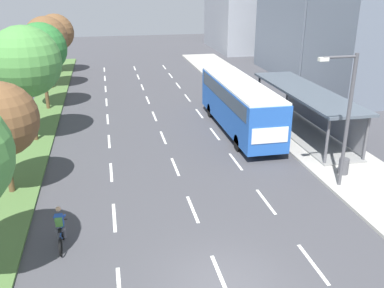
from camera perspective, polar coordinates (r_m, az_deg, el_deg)
ground_plane at (r=15.21m, az=4.32°, el=-18.40°), size 140.00×140.00×0.00m
median_strip at (r=33.02m, az=-19.65°, el=3.01°), size 2.60×52.00×0.12m
sidewalk_right at (r=35.03m, az=10.06°, el=4.97°), size 4.50×52.00×0.15m
lane_divider_left at (r=29.95m, az=-11.19°, el=1.95°), size 0.14×45.26×0.01m
lane_divider_center at (r=30.15m, az=-4.53°, el=2.42°), size 0.14×45.26×0.01m
lane_divider_right at (r=30.74m, az=1.96°, el=2.85°), size 0.14×45.26×0.01m
bus_shelter at (r=29.08m, az=15.34°, el=4.86°), size 2.90×11.58×2.86m
bus at (r=28.71m, az=6.38°, el=5.71°), size 2.54×11.29×3.37m
cyclist at (r=17.25m, az=-17.26°, el=-10.88°), size 0.46×1.82×1.71m
median_tree_second at (r=21.16m, az=-24.40°, el=2.99°), size 3.47×3.47×5.37m
median_tree_third at (r=27.73m, az=-21.50°, el=10.25°), size 4.29×4.29×7.13m
median_tree_fourth at (r=34.83m, az=-19.65°, el=11.97°), size 3.89×3.89×6.65m
median_tree_fifth at (r=42.01m, az=-19.01°, el=13.30°), size 3.92×3.92×6.55m
median_tree_farthest at (r=49.16m, az=-17.89°, el=14.07°), size 3.90×3.90×6.24m
streetlight at (r=21.07m, az=19.92°, el=3.96°), size 1.91×0.24×6.50m
trash_bin at (r=23.58m, az=19.71°, el=-2.82°), size 0.52×0.52×0.85m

